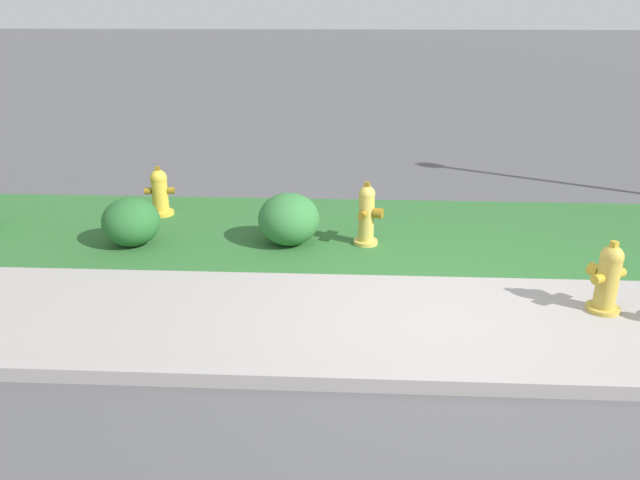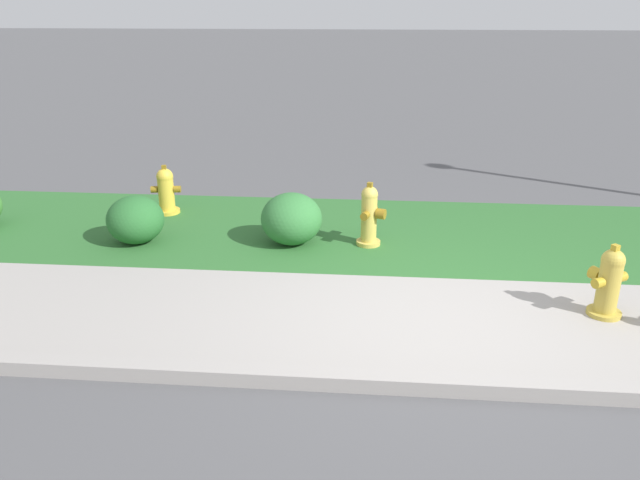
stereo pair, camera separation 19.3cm
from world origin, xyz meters
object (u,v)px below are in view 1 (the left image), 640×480
(fire_hydrant_by_grass_verge, at_px, (607,278))
(fire_hydrant_far_end, at_px, (367,215))
(fire_hydrant_at_driveway, at_px, (160,192))
(shrub_bush_far_verge, at_px, (289,219))
(shrub_bush_near_lamp, at_px, (131,222))

(fire_hydrant_by_grass_verge, distance_m, fire_hydrant_far_end, 2.65)
(fire_hydrant_far_end, relative_size, fire_hydrant_at_driveway, 1.14)
(fire_hydrant_far_end, relative_size, shrub_bush_far_verge, 1.06)
(fire_hydrant_at_driveway, relative_size, shrub_bush_far_verge, 0.92)
(fire_hydrant_by_grass_verge, relative_size, shrub_bush_near_lamp, 1.04)
(fire_hydrant_far_end, bearing_deg, shrub_bush_far_verge, -69.55)
(fire_hydrant_by_grass_verge, bearing_deg, fire_hydrant_far_end, 112.05)
(fire_hydrant_at_driveway, relative_size, shrub_bush_near_lamp, 0.99)
(fire_hydrant_far_end, bearing_deg, fire_hydrant_at_driveway, -90.51)
(fire_hydrant_at_driveway, bearing_deg, shrub_bush_far_verge, -35.60)
(fire_hydrant_far_end, height_order, shrub_bush_far_verge, fire_hydrant_far_end)
(shrub_bush_far_verge, xyz_separation_m, shrub_bush_near_lamp, (-1.81, -0.13, -0.02))
(fire_hydrant_by_grass_verge, bearing_deg, shrub_bush_far_verge, 121.45)
(fire_hydrant_by_grass_verge, xyz_separation_m, shrub_bush_far_verge, (-3.03, 1.54, -0.03))
(fire_hydrant_far_end, xyz_separation_m, shrub_bush_far_verge, (-0.90, -0.03, -0.06))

